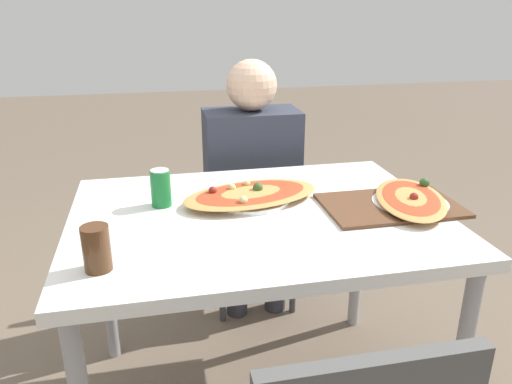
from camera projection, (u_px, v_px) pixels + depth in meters
dining_table at (258, 235)px, 1.63m from camera, size 1.19×0.89×0.77m
chair_far_seated at (248, 198)px, 2.43m from camera, size 0.40×0.40×0.91m
person_seated at (252, 168)px, 2.25m from camera, size 0.42×0.26×1.18m
pizza_main at (251, 195)px, 1.70m from camera, size 0.52×0.35×0.06m
soda_can at (161, 188)px, 1.64m from camera, size 0.07×0.07×0.12m
drink_glass at (97, 248)px, 1.25m from camera, size 0.07×0.07×0.12m
serving_tray at (390, 205)px, 1.65m from camera, size 0.44×0.29×0.01m
pizza_second at (411, 200)px, 1.66m from camera, size 0.34×0.45×0.06m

